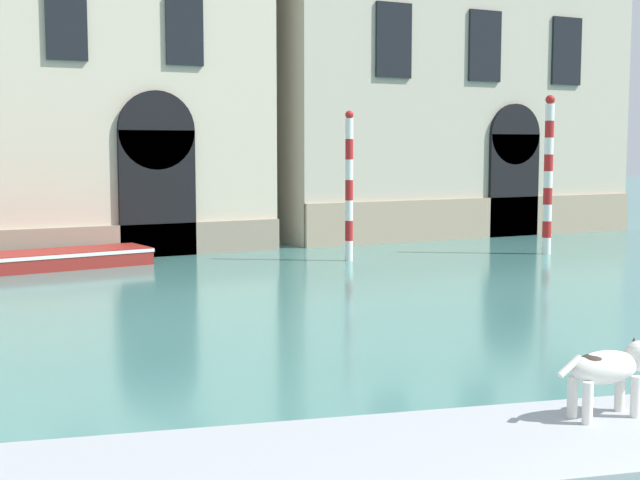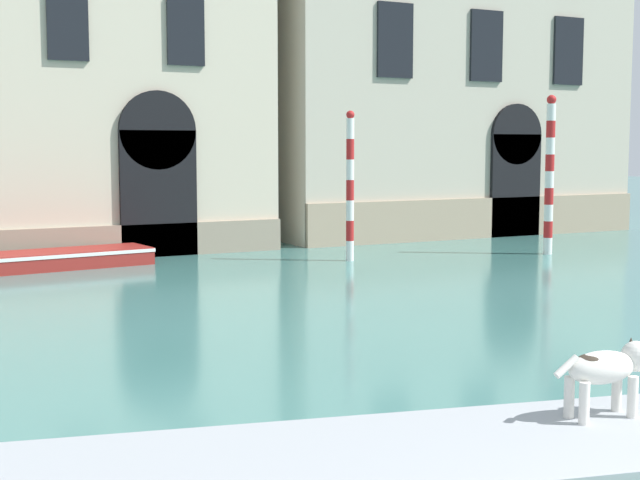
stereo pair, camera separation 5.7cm
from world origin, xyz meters
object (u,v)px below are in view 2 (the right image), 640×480
boat_moored_near_palazzo (45,260)px  dog_on_deck (609,368)px  mooring_pole_0 (350,186)px  boat_foreground (506,470)px  mooring_pole_1 (549,174)px

boat_moored_near_palazzo → dog_on_deck: bearing=-89.8°
mooring_pole_0 → boat_foreground: bearing=-114.2°
boat_foreground → dog_on_deck: dog_on_deck is taller
mooring_pole_1 → mooring_pole_0: bearing=167.9°
mooring_pole_0 → mooring_pole_1: bearing=-12.1°
boat_foreground → dog_on_deck: bearing=16.8°
mooring_pole_1 → dog_on_deck: bearing=-129.5°
dog_on_deck → mooring_pole_1: bearing=55.4°
boat_foreground → mooring_pole_1: 17.27m
boat_foreground → mooring_pole_0: (6.22, 13.85, 1.58)m
boat_moored_near_palazzo → mooring_pole_0: 7.48m
boat_moored_near_palazzo → mooring_pole_0: bearing=-22.3°
dog_on_deck → mooring_pole_1: mooring_pole_1 is taller
boat_foreground → mooring_pole_0: size_ratio=2.29×
boat_moored_near_palazzo → mooring_pole_0: size_ratio=1.36×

